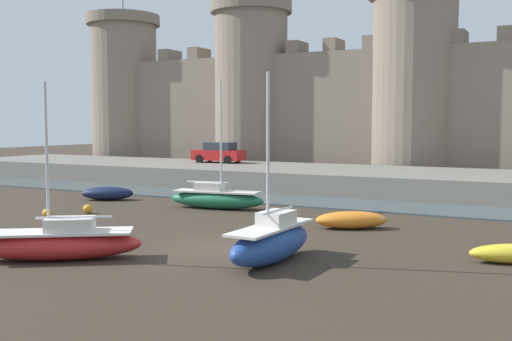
# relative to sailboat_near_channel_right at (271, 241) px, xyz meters

# --- Properties ---
(ground_plane) EXTENTS (160.00, 160.00, 0.00)m
(ground_plane) POSITION_rel_sailboat_near_channel_right_xyz_m (-2.55, 1.05, -0.69)
(ground_plane) COLOR #382D23
(water_channel) EXTENTS (80.00, 4.50, 0.10)m
(water_channel) POSITION_rel_sailboat_near_channel_right_xyz_m (-2.55, 14.31, -0.64)
(water_channel) COLOR #47565B
(water_channel) RESTS_ON ground
(quay_road) EXTENTS (70.83, 10.00, 1.38)m
(quay_road) POSITION_rel_sailboat_near_channel_right_xyz_m (-2.55, 21.56, -0.00)
(quay_road) COLOR slate
(quay_road) RESTS_ON ground
(castle) EXTENTS (66.19, 7.36, 18.41)m
(castle) POSITION_rel_sailboat_near_channel_right_xyz_m (-2.55, 31.27, 6.28)
(castle) COLOR gray
(castle) RESTS_ON ground
(sailboat_near_channel_right) EXTENTS (1.57, 4.71, 6.16)m
(sailboat_near_channel_right) POSITION_rel_sailboat_near_channel_right_xyz_m (0.00, 0.00, 0.00)
(sailboat_near_channel_right) COLOR #234793
(sailboat_near_channel_right) RESTS_ON ground
(sailboat_midflat_right) EXTENTS (5.41, 2.11, 6.74)m
(sailboat_midflat_right) POSITION_rel_sailboat_near_channel_right_xyz_m (-7.94, 9.63, -0.11)
(sailboat_midflat_right) COLOR #1E6B47
(sailboat_midflat_right) RESTS_ON ground
(sailboat_near_channel_left) EXTENTS (5.46, 4.40, 5.89)m
(sailboat_near_channel_left) POSITION_rel_sailboat_near_channel_right_xyz_m (-6.45, -2.93, -0.12)
(sailboat_near_channel_left) COLOR red
(sailboat_near_channel_left) RESTS_ON ground
(rowboat_foreground_right) EXTENTS (3.29, 2.59, 0.76)m
(rowboat_foreground_right) POSITION_rel_sailboat_near_channel_right_xyz_m (0.35, 7.18, -0.30)
(rowboat_foreground_right) COLOR orange
(rowboat_foreground_right) RESTS_ON ground
(rowboat_foreground_left) EXTENTS (3.25, 2.44, 0.80)m
(rowboat_foreground_left) POSITION_rel_sailboat_near_channel_right_xyz_m (-15.48, 9.73, -0.28)
(rowboat_foreground_left) COLOR #141E3D
(rowboat_foreground_left) RESTS_ON ground
(mooring_buoy_near_channel) EXTENTS (0.45, 0.45, 0.45)m
(mooring_buoy_near_channel) POSITION_rel_sailboat_near_channel_right_xyz_m (-13.57, 3.29, -0.47)
(mooring_buoy_near_channel) COLOR orange
(mooring_buoy_near_channel) RESTS_ON ground
(mooring_buoy_off_centre) EXTENTS (0.48, 0.48, 0.48)m
(mooring_buoy_off_centre) POSITION_rel_sailboat_near_channel_right_xyz_m (-3.71, 7.04, -0.45)
(mooring_buoy_off_centre) COLOR orange
(mooring_buoy_off_centre) RESTS_ON ground
(mooring_buoy_near_shore) EXTENTS (0.46, 0.46, 0.46)m
(mooring_buoy_near_shore) POSITION_rel_sailboat_near_channel_right_xyz_m (-12.81, 5.23, -0.46)
(mooring_buoy_near_shore) COLOR orange
(mooring_buoy_near_shore) RESTS_ON ground
(car_quay_west) EXTENTS (4.16, 2.01, 1.62)m
(car_quay_west) POSITION_rel_sailboat_near_channel_right_xyz_m (-16.03, 23.45, 1.47)
(car_quay_west) COLOR red
(car_quay_west) RESTS_ON quay_road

